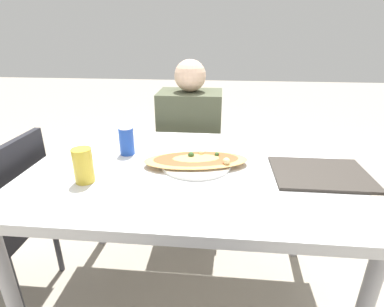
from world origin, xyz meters
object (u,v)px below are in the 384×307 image
object	(u,v)px
chair_far_seated	(192,154)
person_seated	(190,135)
drink_glass	(83,166)
soda_can	(127,141)
chair_side_left	(6,215)
dining_table	(188,182)
pizza_main	(196,161)

from	to	relation	value
chair_far_seated	person_seated	distance (m)	0.21
drink_glass	soda_can	bearing A→B (deg)	74.14
chair_side_left	soda_can	xyz separation A→B (m)	(0.55, 0.16, 0.32)
chair_far_seated	drink_glass	size ratio (longest dim) A/B	6.40
chair_far_seated	dining_table	bearing A→B (deg)	94.38
chair_far_seated	drink_glass	distance (m)	1.04
person_seated	soda_can	distance (m)	0.61
pizza_main	soda_can	xyz separation A→B (m)	(-0.32, 0.09, 0.04)
soda_can	chair_side_left	bearing A→B (deg)	-164.04
chair_side_left	chair_far_seated	bearing A→B (deg)	-44.09
dining_table	chair_side_left	xyz separation A→B (m)	(-0.84, -0.04, -0.19)
chair_side_left	dining_table	bearing A→B (deg)	-87.34
dining_table	drink_glass	world-z (taller)	drink_glass
chair_side_left	person_seated	xyz separation A→B (m)	(0.79, 0.70, 0.18)
chair_side_left	pizza_main	world-z (taller)	chair_side_left
dining_table	chair_far_seated	xyz separation A→B (m)	(-0.06, 0.77, -0.19)
chair_side_left	pizza_main	xyz separation A→B (m)	(0.88, 0.06, 0.28)
chair_far_seated	drink_glass	world-z (taller)	drink_glass
chair_far_seated	drink_glass	xyz separation A→B (m)	(-0.31, -0.93, 0.33)
chair_side_left	soda_can	world-z (taller)	soda_can
dining_table	chair_side_left	size ratio (longest dim) A/B	1.55
soda_can	dining_table	bearing A→B (deg)	-22.12
chair_side_left	pizza_main	distance (m)	0.92
chair_side_left	soda_can	size ratio (longest dim) A/B	6.75
person_seated	soda_can	bearing A→B (deg)	66.65
dining_table	drink_glass	bearing A→B (deg)	-156.76
pizza_main	chair_far_seated	bearing A→B (deg)	96.96
pizza_main	drink_glass	size ratio (longest dim) A/B	3.49
chair_far_seated	pizza_main	size ratio (longest dim) A/B	1.84
person_seated	soda_can	xyz separation A→B (m)	(-0.23, -0.54, 0.15)
dining_table	chair_far_seated	world-z (taller)	chair_far_seated
person_seated	pizza_main	size ratio (longest dim) A/B	2.42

